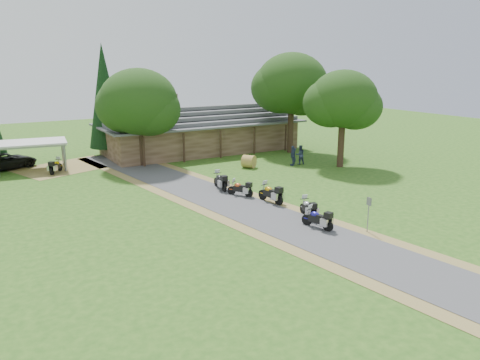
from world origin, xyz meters
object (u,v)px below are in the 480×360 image
motorcycle_row_d (240,188)px  motorcycle_carport_a (56,166)px  car_dark_suv (5,157)px  hay_bale (249,161)px  motorcycle_row_a (317,218)px  motorcycle_row_b (308,207)px  motorcycle_row_e (220,180)px  motorcycle_row_c (271,192)px  lodge (201,128)px  carport (32,156)px

motorcycle_row_d → motorcycle_carport_a: (-10.22, 14.31, 0.05)m
car_dark_suv → hay_bale: (19.19, -10.64, -0.52)m
motorcycle_row_a → motorcycle_row_b: motorcycle_row_a is taller
car_dark_suv → motorcycle_row_a: 29.96m
motorcycle_row_d → motorcycle_carport_a: 17.58m
motorcycle_row_a → hay_bale: motorcycle_row_a is taller
motorcycle_row_e → motorcycle_row_a: bearing=-168.9°
motorcycle_row_a → motorcycle_carport_a: 24.83m
motorcycle_row_c → motorcycle_carport_a: motorcycle_row_c is taller
car_dark_suv → motorcycle_row_a: size_ratio=3.04×
car_dark_suv → motorcycle_row_a: car_dark_suv is taller
motorcycle_row_c → hay_bale: size_ratio=1.78×
motorcycle_row_d → motorcycle_carport_a: motorcycle_carport_a is taller
car_dark_suv → motorcycle_row_c: bearing=-168.2°
motorcycle_row_c → motorcycle_row_e: motorcycle_row_c is taller
car_dark_suv → motorcycle_row_d: size_ratio=3.21×
lodge → car_dark_suv: 19.16m
motorcycle_row_e → hay_bale: size_ratio=1.75×
motorcycle_row_a → hay_bale: (4.93, 15.70, -0.07)m
motorcycle_row_b → motorcycle_carport_a: (-11.44, 20.56, 0.02)m
lodge → hay_bale: (0.10, -9.75, -1.87)m
motorcycle_row_e → motorcycle_carport_a: motorcycle_row_e is taller
carport → motorcycle_row_c: 22.98m
motorcycle_row_b → hay_bale: motorcycle_row_b is taller
motorcycle_row_b → hay_bale: 14.45m
lodge → motorcycle_carport_a: size_ratio=10.98×
motorcycle_row_a → motorcycle_row_c: bearing=-20.9°
motorcycle_carport_a → motorcycle_row_a: bearing=-120.2°
carport → motorcycle_row_a: carport is taller
motorcycle_row_b → motorcycle_row_c: (-0.21, 3.82, 0.06)m
car_dark_suv → hay_bale: 21.95m
carport → motorcycle_row_c: bearing=-49.3°
motorcycle_row_b → motorcycle_row_e: (-1.60, 8.61, 0.05)m
motorcycle_row_a → motorcycle_row_c: motorcycle_row_c is taller
motorcycle_row_b → motorcycle_carport_a: size_ratio=0.97×
motorcycle_row_a → car_dark_suv: bearing=13.2°
motorcycle_row_e → car_dark_suv: bearing=46.9°
motorcycle_row_b → motorcycle_row_e: motorcycle_row_e is taller
car_dark_suv → motorcycle_row_c: size_ratio=2.79×
motorcycle_row_c → carport: bearing=24.7°
motorcycle_carport_a → motorcycle_row_b: bearing=-116.5°
lodge → carport: size_ratio=3.60×
motorcycle_row_e → lodge: bearing=-14.1°
lodge → motorcycle_row_a: 25.97m
motorcycle_row_d → car_dark_suv: bearing=6.1°
hay_bale → motorcycle_row_a: bearing=-107.4°
carport → motorcycle_carport_a: 2.89m
motorcycle_row_b → motorcycle_row_e: bearing=24.8°
motorcycle_carport_a → hay_bale: 16.98m
motorcycle_row_d → motorcycle_row_a: bearing=152.1°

